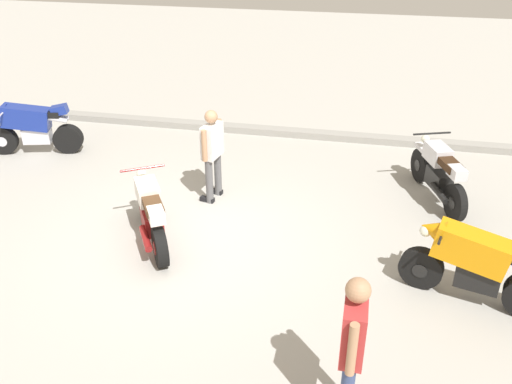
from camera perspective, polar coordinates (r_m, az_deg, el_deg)
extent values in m
plane|color=#ADAAA3|center=(8.71, -7.46, -5.03)|extent=(40.00, 40.00, 0.00)
cube|color=gray|center=(12.61, -0.90, 6.65)|extent=(14.00, 0.30, 0.15)
cylinder|color=black|center=(9.20, -11.62, -1.23)|extent=(0.45, 0.60, 0.60)
cylinder|color=black|center=(8.06, -10.08, -5.74)|extent=(0.45, 0.60, 0.60)
cylinder|color=maroon|center=(9.20, -11.62, -1.23)|extent=(0.26, 0.27, 0.21)
cylinder|color=maroon|center=(8.06, -10.08, -5.74)|extent=(0.26, 0.27, 0.21)
cube|color=maroon|center=(8.53, -10.91, -2.94)|extent=(0.53, 0.62, 0.32)
cube|color=white|center=(8.51, -11.38, 0.03)|extent=(0.56, 0.64, 0.30)
cube|color=white|center=(9.05, -11.82, 0.59)|extent=(0.36, 0.46, 0.08)
cube|color=#4C331E|center=(8.11, -10.87, -1.28)|extent=(0.53, 0.65, 0.12)
cube|color=white|center=(7.86, -10.49, -2.44)|extent=(0.35, 0.39, 0.18)
cylinder|color=maroon|center=(8.20, -11.57, -4.81)|extent=(0.38, 0.53, 0.16)
cylinder|color=maroon|center=(8.69, -11.89, 2.46)|extent=(0.62, 0.39, 0.04)
sphere|color=silver|center=(8.97, -11.98, 1.90)|extent=(0.16, 0.16, 0.16)
cylinder|color=black|center=(10.75, 16.96, 2.72)|extent=(0.33, 0.64, 0.64)
cylinder|color=black|center=(9.60, 20.27, -1.06)|extent=(0.33, 0.64, 0.64)
cylinder|color=black|center=(10.75, 16.96, 2.72)|extent=(0.21, 0.26, 0.22)
cylinder|color=black|center=(9.60, 20.27, -1.06)|extent=(0.21, 0.26, 0.22)
cube|color=black|center=(10.08, 18.72, 1.31)|extent=(0.45, 0.62, 0.32)
cube|color=silver|center=(10.08, 18.61, 3.85)|extent=(0.49, 0.63, 0.30)
cube|color=silver|center=(10.61, 17.22, 4.42)|extent=(0.30, 0.47, 0.08)
cube|color=#382314|center=(9.71, 19.71, 2.83)|extent=(0.44, 0.65, 0.12)
cube|color=silver|center=(9.48, 20.45, 1.93)|extent=(0.31, 0.37, 0.18)
cylinder|color=black|center=(9.72, 18.73, -0.09)|extent=(0.29, 0.56, 0.16)
cylinder|color=black|center=(10.25, 18.07, 5.89)|extent=(0.67, 0.27, 0.04)
sphere|color=silver|center=(10.51, 17.43, 5.35)|extent=(0.16, 0.16, 0.16)
cylinder|color=black|center=(7.86, 17.00, -7.66)|extent=(0.62, 0.31, 0.60)
cylinder|color=black|center=(7.86, 17.00, -7.66)|extent=(0.25, 0.23, 0.21)
cube|color=black|center=(7.78, 22.35, -8.26)|extent=(0.61, 0.42, 0.32)
cube|color=orange|center=(7.56, 21.78, -5.57)|extent=(1.05, 0.60, 0.57)
cone|color=orange|center=(7.51, 18.11, -3.74)|extent=(0.43, 0.42, 0.39)
cube|color=black|center=(7.53, 24.87, -5.78)|extent=(0.65, 0.41, 0.12)
cylinder|color=black|center=(7.49, 19.17, -3.85)|extent=(0.22, 0.69, 0.04)
sphere|color=silver|center=(7.54, 17.46, -3.93)|extent=(0.16, 0.16, 0.16)
cylinder|color=black|center=(12.61, -25.11, 4.96)|extent=(0.62, 0.31, 0.60)
cylinder|color=black|center=(12.17, -19.19, 5.31)|extent=(0.64, 0.37, 0.60)
cylinder|color=silver|center=(12.61, -25.11, 4.96)|extent=(0.25, 0.23, 0.21)
cylinder|color=silver|center=(12.17, -19.19, 5.31)|extent=(0.25, 0.23, 0.21)
cube|color=silver|center=(12.32, -22.07, 5.58)|extent=(0.61, 0.42, 0.32)
cube|color=navy|center=(12.23, -23.08, 7.25)|extent=(1.05, 0.60, 0.57)
cube|color=black|center=(12.08, -21.34, 7.69)|extent=(0.65, 0.41, 0.12)
cube|color=navy|center=(11.96, -20.03, 8.15)|extent=(0.39, 0.30, 0.23)
cylinder|color=silver|center=(12.11, -20.03, 7.47)|extent=(0.41, 0.19, 0.17)
cylinder|color=silver|center=(11.96, -20.22, 7.19)|extent=(0.41, 0.19, 0.17)
cylinder|color=silver|center=(12.31, -24.90, 7.86)|extent=(0.22, 0.69, 0.04)
cylinder|color=#384772|center=(6.02, 9.72, -18.21)|extent=(0.13, 0.13, 0.89)
cube|color=#B23333|center=(5.36, 10.28, -14.01)|extent=(0.22, 0.50, 0.63)
cylinder|color=tan|center=(5.57, 10.46, -11.85)|extent=(0.09, 0.09, 0.59)
cylinder|color=tan|center=(5.13, 10.11, -16.05)|extent=(0.09, 0.09, 0.59)
sphere|color=tan|center=(5.06, 10.73, -10.14)|extent=(0.24, 0.24, 0.24)
cylinder|color=#59595B|center=(9.77, -4.04, 1.94)|extent=(0.15, 0.15, 0.83)
cube|color=black|center=(9.97, -4.28, 0.07)|extent=(0.28, 0.15, 0.08)
cylinder|color=#59595B|center=(9.51, -4.95, 1.12)|extent=(0.15, 0.15, 0.83)
cube|color=black|center=(9.72, -5.17, -0.78)|extent=(0.28, 0.15, 0.08)
cube|color=silver|center=(9.34, -4.65, 5.41)|extent=(0.31, 0.50, 0.59)
cylinder|color=tan|center=(9.56, -3.88, 6.12)|extent=(0.11, 0.11, 0.55)
cylinder|color=tan|center=(9.11, -5.47, 4.88)|extent=(0.11, 0.11, 0.55)
sphere|color=tan|center=(9.18, -4.76, 7.92)|extent=(0.22, 0.22, 0.22)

